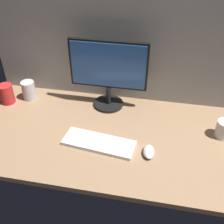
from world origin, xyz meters
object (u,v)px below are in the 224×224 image
Objects in this scene: monitor at (108,71)px; mug_red_plastic at (7,94)px; mouse at (149,152)px; mug_ceramic_white at (224,129)px; mug_steel at (29,90)px; keyboard at (99,143)px.

monitor reaches higher than mug_red_plastic.
mug_red_plastic is (-90.23, 28.72, 4.42)cm from mouse.
mug_red_plastic is at bearing 176.48° from mug_ceramic_white.
monitor is 53.75cm from mug_steel.
keyboard is 3.02× the size of mug_red_plastic.
mug_steel is at bearing 154.85° from keyboard.
monitor is at bearing 120.74° from mouse.
monitor is at bearing 100.49° from keyboard.
mouse is at bearing -150.80° from mug_ceramic_white.
monitor is at bearing 3.11° from mug_steel.
mug_steel is at bearing -176.89° from monitor.
mug_steel reaches higher than mug_ceramic_white.
keyboard is 69.89cm from mug_red_plastic.
mug_red_plastic reaches higher than mouse.
mug_steel is at bearing 30.47° from mug_red_plastic.
mouse is (27.99, -38.21, -21.55)cm from monitor.
mug_red_plastic reaches higher than mug_ceramic_white.
keyboard is at bearing -22.48° from mug_red_plastic.
monitor is 70.06cm from mug_ceramic_white.
mug_ceramic_white is (65.34, -17.34, -18.40)cm from monitor.
mug_steel is (-52.97, 33.37, 4.93)cm from keyboard.
mug_red_plastic is (-62.24, -9.49, -17.13)cm from monitor.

